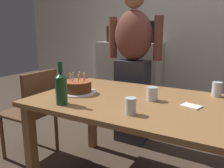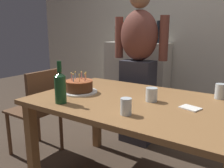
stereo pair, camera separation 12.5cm
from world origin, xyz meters
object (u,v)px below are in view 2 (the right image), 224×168
birthday_cake (79,87)px  water_glass_side (126,106)px  wine_bottle (60,87)px  napkin_stack (190,108)px  dining_chair (39,106)px  water_glass_near (220,91)px  person_man_bearded (138,65)px  water_glass_far (152,95)px

birthday_cake → water_glass_side: bearing=-22.0°
birthday_cake → wine_bottle: (0.08, -0.28, 0.07)m
napkin_stack → dining_chair: 1.42m
water_glass_near → water_glass_side: (-0.41, -0.67, -0.00)m
person_man_bearded → dining_chair: 1.09m
birthday_cake → water_glass_side: 0.62m
napkin_stack → person_man_bearded: bearing=135.9°
water_glass_far → napkin_stack: size_ratio=0.80×
dining_chair → birthday_cake: bearing=87.4°
birthday_cake → person_man_bearded: size_ratio=0.18×
napkin_stack → person_man_bearded: 1.06m
birthday_cake → dining_chair: size_ratio=0.34×
birthday_cake → water_glass_far: (0.59, 0.10, 0.00)m
water_glass_near → wine_bottle: size_ratio=0.38×
wine_bottle → dining_chair: size_ratio=0.33×
birthday_cake → water_glass_near: birthday_cake is taller
napkin_stack → person_man_bearded: size_ratio=0.07×
birthday_cake → person_man_bearded: (0.11, 0.82, 0.09)m
water_glass_far → napkin_stack: 0.28m
water_glass_near → dining_chair: dining_chair is taller
water_glass_side → person_man_bearded: person_man_bearded is taller
birthday_cake → water_glass_side: (0.57, -0.23, 0.00)m
water_glass_far → water_glass_side: (-0.02, -0.33, 0.00)m
birthday_cake → water_glass_near: 1.07m
water_glass_far → water_glass_side: size_ratio=0.96×
dining_chair → napkin_stack: bearing=92.8°
water_glass_side → napkin_stack: (0.29, 0.32, -0.05)m
birthday_cake → dining_chair: bearing=177.4°
birthday_cake → water_glass_near: size_ratio=2.62×
water_glass_near → birthday_cake: bearing=-155.8°
water_glass_near → dining_chair: bearing=-164.7°
water_glass_side → water_glass_far: bearing=87.3°
birthday_cake → water_glass_far: bearing=9.9°
water_glass_side → dining_chair: bearing=167.1°
water_glass_far → dining_chair: 1.16m
birthday_cake → wine_bottle: 0.30m
birthday_cake → dining_chair: birthday_cake is taller
water_glass_near → water_glass_side: bearing=-121.4°
water_glass_side → wine_bottle: 0.50m
water_glass_side → napkin_stack: 0.44m
birthday_cake → water_glass_side: size_ratio=2.88×
water_glass_far → person_man_bearded: bearing=123.6°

